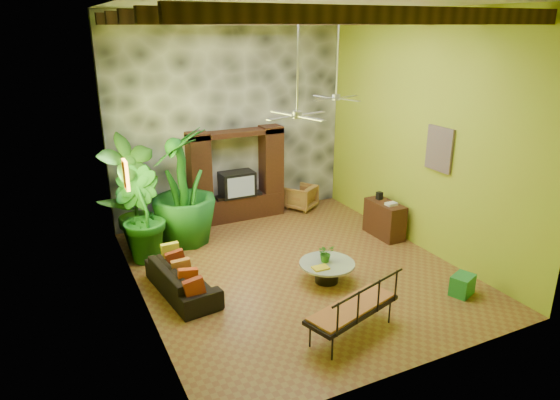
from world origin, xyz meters
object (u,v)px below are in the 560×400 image
tall_plant_c (183,187)px  coffee_table (327,269)px  entertainment_center (237,182)px  ceiling_fan_back (337,88)px  sofa (182,279)px  green_bin (462,285)px  wicker_armchair (301,197)px  tall_plant_b (140,215)px  tall_plant_a (133,193)px  iron_bench (355,307)px  ceiling_fan_front (297,103)px  side_console (384,219)px

tall_plant_c → coffee_table: tall_plant_c is taller
entertainment_center → ceiling_fan_back: ceiling_fan_back is taller
sofa → tall_plant_c: size_ratio=0.73×
tall_plant_c → green_bin: size_ratio=6.03×
wicker_armchair → tall_plant_b: 4.66m
tall_plant_a → iron_bench: (2.40, -4.90, -0.74)m
green_bin → coffee_table: bearing=142.6°
sofa → iron_bench: 3.26m
ceiling_fan_back → coffee_table: bearing=-123.8°
tall_plant_b → tall_plant_c: bearing=24.2°
sofa → wicker_armchair: (4.10, 3.00, 0.05)m
sofa → coffee_table: 2.72m
entertainment_center → wicker_armchair: bearing=-2.5°
ceiling_fan_front → wicker_armchair: (2.00, 3.46, -3.08)m
tall_plant_a → tall_plant_b: size_ratio=1.30×
tall_plant_c → iron_bench: (1.35, -4.76, -0.78)m
tall_plant_c → coffee_table: 3.72m
ceiling_fan_back → iron_bench: 5.02m
entertainment_center → wicker_armchair: 1.91m
tall_plant_a → sofa: bearing=-81.6°
ceiling_fan_back → ceiling_fan_front: bearing=-138.4°
coffee_table → iron_bench: 1.85m
ceiling_fan_front → tall_plant_c: bearing=117.6°
entertainment_center → ceiling_fan_front: ceiling_fan_front is taller
coffee_table → ceiling_fan_back: bearing=56.2°
entertainment_center → tall_plant_b: size_ratio=1.22×
ceiling_fan_front → tall_plant_c: 3.68m
wicker_armchair → green_bin: size_ratio=1.64×
iron_bench → side_console: bearing=29.3°
wicker_armchair → ceiling_fan_back: bearing=51.0°
tall_plant_b → tall_plant_c: 1.19m
tall_plant_a → side_console: 5.68m
entertainment_center → coffee_table: (0.30, -3.87, -0.71)m
iron_bench → side_console: iron_bench is taller
wicker_armchair → coffee_table: (-1.49, -3.79, -0.07)m
ceiling_fan_back → tall_plant_b: size_ratio=0.95×
tall_plant_a → ceiling_fan_front: bearing=-49.1°
wicker_armchair → tall_plant_b: bearing=-17.3°
ceiling_fan_back → tall_plant_c: (-3.20, 1.08, -2.09)m
iron_bench → green_bin: 2.56m
side_console → sofa: bearing=-174.6°
entertainment_center → iron_bench: size_ratio=1.36×
side_console → tall_plant_b: bearing=166.2°
sofa → green_bin: bearing=-123.9°
ceiling_fan_back → sofa: size_ratio=0.97×
ceiling_fan_back → sofa: bearing=-163.6°
coffee_table → iron_bench: bearing=-107.7°
entertainment_center → ceiling_fan_back: bearing=-50.4°
wicker_armchair → green_bin: bearing=62.1°
side_console → entertainment_center: bearing=135.3°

